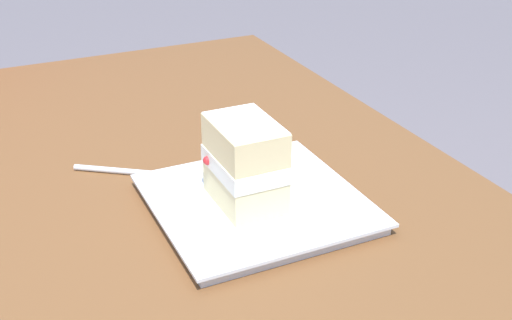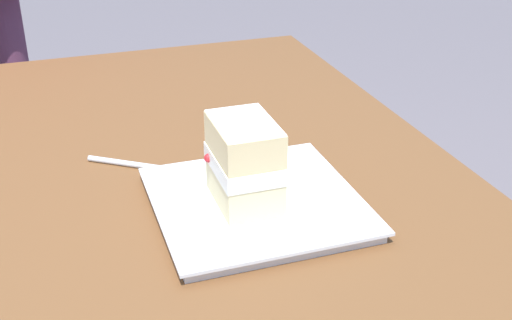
% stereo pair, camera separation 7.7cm
% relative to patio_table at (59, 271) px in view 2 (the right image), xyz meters
% --- Properties ---
extents(patio_table, '(1.17, 1.09, 0.73)m').
position_rel_patio_table_xyz_m(patio_table, '(0.00, 0.00, 0.00)').
color(patio_table, brown).
rests_on(patio_table, ground).
extents(dessert_plate, '(0.24, 0.24, 0.02)m').
position_rel_patio_table_xyz_m(dessert_plate, '(0.09, 0.24, 0.10)').
color(dessert_plate, white).
rests_on(dessert_plate, patio_table).
extents(cake_slice, '(0.10, 0.08, 0.10)m').
position_rel_patio_table_xyz_m(cake_slice, '(0.09, 0.22, 0.16)').
color(cake_slice, beige).
rests_on(cake_slice, dessert_plate).
extents(dessert_fork, '(0.11, 0.15, 0.01)m').
position_rel_patio_table_xyz_m(dessert_fork, '(-0.05, 0.14, 0.10)').
color(dessert_fork, silver).
rests_on(dessert_fork, patio_table).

